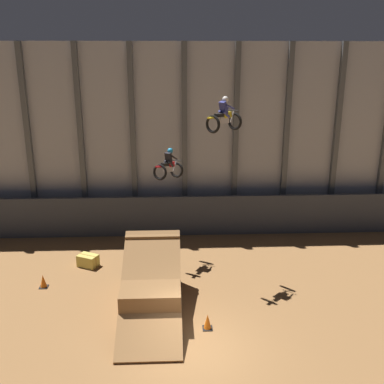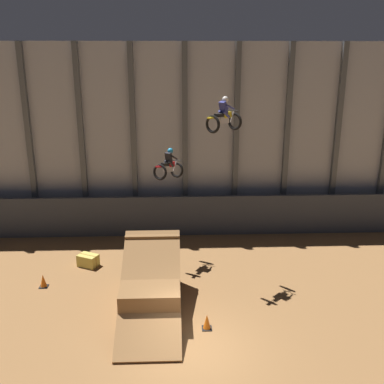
{
  "view_description": "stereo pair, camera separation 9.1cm",
  "coord_description": "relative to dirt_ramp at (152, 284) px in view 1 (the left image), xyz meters",
  "views": [
    {
      "loc": [
        -0.64,
        -12.89,
        9.62
      ],
      "look_at": [
        0.19,
        6.1,
        3.69
      ],
      "focal_mm": 42.0,
      "sensor_mm": 36.0,
      "label": 1
    },
    {
      "loc": [
        -0.55,
        -12.89,
        9.62
      ],
      "look_at": [
        0.19,
        6.1,
        3.69
      ],
      "focal_mm": 42.0,
      "sensor_mm": 36.0,
      "label": 2
    }
  ],
  "objects": [
    {
      "name": "ground_plane",
      "position": [
        1.53,
        -2.99,
        -0.86
      ],
      "size": [
        60.0,
        60.0,
        0.0
      ],
      "primitive_type": "plane",
      "color": "olive"
    },
    {
      "name": "arena_back_wall",
      "position": [
        1.53,
        8.17,
        4.23
      ],
      "size": [
        32.0,
        0.4,
        10.17
      ],
      "color": "#A3A8B2",
      "rests_on": "ground_plane"
    },
    {
      "name": "lower_barrier",
      "position": [
        1.53,
        7.07,
        0.25
      ],
      "size": [
        31.36,
        0.2,
        2.21
      ],
      "color": "#383D47",
      "rests_on": "ground_plane"
    },
    {
      "name": "dirt_ramp",
      "position": [
        0.0,
        0.0,
        0.0
      ],
      "size": [
        2.26,
        5.44,
        2.54
      ],
      "color": "brown",
      "rests_on": "ground_plane"
    },
    {
      "name": "rider_bike_left_air",
      "position": [
        0.69,
        4.2,
        3.75
      ],
      "size": [
        1.49,
        1.74,
        1.55
      ],
      "rotation": [
        -0.15,
        0.0,
        -0.58
      ],
      "color": "black"
    },
    {
      "name": "rider_bike_right_air",
      "position": [
        3.0,
        2.42,
        6.23
      ],
      "size": [
        1.61,
        1.58,
        1.46
      ],
      "rotation": [
        -0.03,
        0.0,
        -0.81
      ],
      "color": "black"
    },
    {
      "name": "traffic_cone_near_ramp",
      "position": [
        2.06,
        -1.8,
        -0.57
      ],
      "size": [
        0.36,
        0.36,
        0.58
      ],
      "color": "black",
      "rests_on": "ground_plane"
    },
    {
      "name": "traffic_cone_arena_edge",
      "position": [
        -4.71,
        1.51,
        -0.57
      ],
      "size": [
        0.36,
        0.36,
        0.58
      ],
      "color": "black",
      "rests_on": "ground_plane"
    },
    {
      "name": "hay_bale_trackside",
      "position": [
        -3.16,
        3.44,
        -0.58
      ],
      "size": [
        1.07,
        0.94,
        0.57
      ],
      "rotation": [
        0.0,
        0.0,
        2.68
      ],
      "color": "#CCB751",
      "rests_on": "ground_plane"
    }
  ]
}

